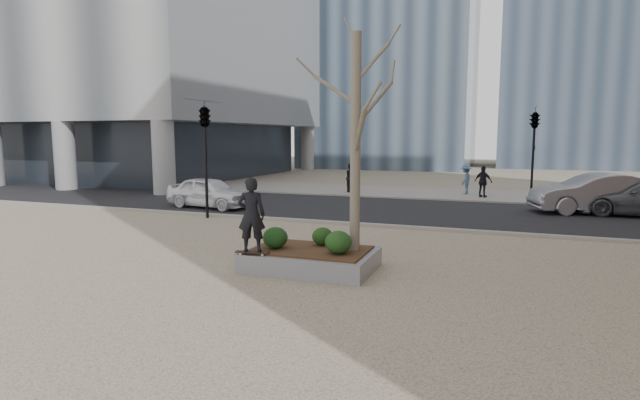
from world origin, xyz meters
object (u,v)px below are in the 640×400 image
(skateboarder, at_px, (251,215))
(skateboard, at_px, (252,253))
(planter, at_px, (311,260))
(police_car, at_px, (209,192))

(skateboarder, bearing_deg, skateboard, -19.13)
(planter, height_order, skateboard, skateboard)
(skateboarder, bearing_deg, police_car, -71.52)
(planter, xyz_separation_m, police_car, (-7.88, 7.92, 0.47))
(skateboarder, xyz_separation_m, police_car, (-6.78, 8.80, -0.69))
(planter, bearing_deg, police_car, 134.85)
(planter, relative_size, skateboard, 3.85)
(skateboarder, bearing_deg, planter, -160.47)
(skateboard, bearing_deg, planter, 26.61)
(skateboard, height_order, police_car, police_car)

